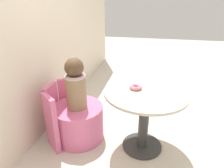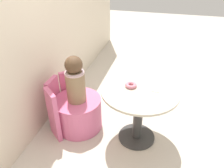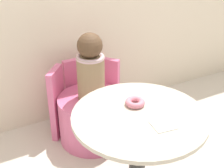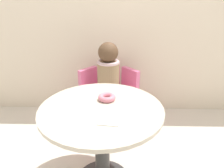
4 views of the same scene
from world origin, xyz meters
The scene contains 6 objects.
round_table centered at (-0.05, -0.05, 0.48)m, with size 0.79×0.79×0.65m.
tub_chair centered at (-0.03, 0.66, 0.20)m, with size 0.55×0.55×0.39m.
booth_backrest centered at (-0.03, 0.89, 0.31)m, with size 0.65×0.24×0.61m.
child_figure centered at (-0.03, 0.66, 0.66)m, with size 0.22×0.22×0.54m.
donut centered at (-0.02, 0.05, 0.67)m, with size 0.12×0.12×0.04m.
paper_napkin centered at (0.01, -0.20, 0.66)m, with size 0.14×0.14×0.01m.
Camera 3 is at (-0.90, -1.30, 1.66)m, focal length 50.00 mm.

